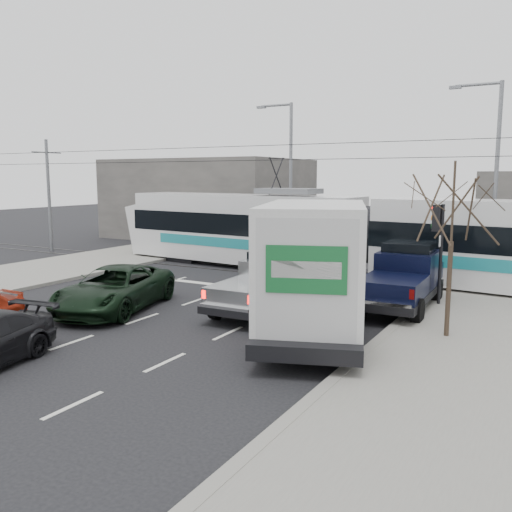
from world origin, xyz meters
The scene contains 14 objects.
ground centered at (0.00, 0.00, 0.00)m, with size 120.00×120.00×0.00m, color black.
sidewalk_right centered at (9.00, 0.00, 0.07)m, with size 6.00×60.00×0.15m, color gray.
rails centered at (0.00, 10.00, 0.01)m, with size 60.00×1.60×0.03m, color #33302D.
building_left centered at (-14.00, 22.00, 3.00)m, with size 14.00×10.00×6.00m, color slate.
bare_tree centered at (7.60, 2.50, 3.79)m, with size 2.40×2.40×5.00m.
traffic_signal centered at (6.47, 6.50, 2.74)m, with size 0.44×0.44×3.60m.
street_lamp_near centered at (7.31, 14.00, 5.11)m, with size 2.38×0.25×9.00m.
street_lamp_far centered at (-4.19, 16.00, 5.11)m, with size 2.38×0.25×9.00m.
catenary centered at (0.00, 10.00, 3.88)m, with size 60.00×0.20×7.00m.
tram centered at (2.57, 10.60, 1.99)m, with size 27.63×4.91×5.61m.
silver_pickup centered at (1.27, 3.35, 1.00)m, with size 2.14×5.62×2.02m.
box_truck centered at (4.03, 1.14, 1.96)m, with size 5.24×8.39×3.97m.
navy_pickup centered at (5.49, 5.85, 1.14)m, with size 2.28×5.56×2.32m.
green_car centered at (-3.37, 0.48, 0.77)m, with size 2.55×5.54×1.54m, color black.
Camera 1 is at (10.27, -13.43, 4.72)m, focal length 38.00 mm.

